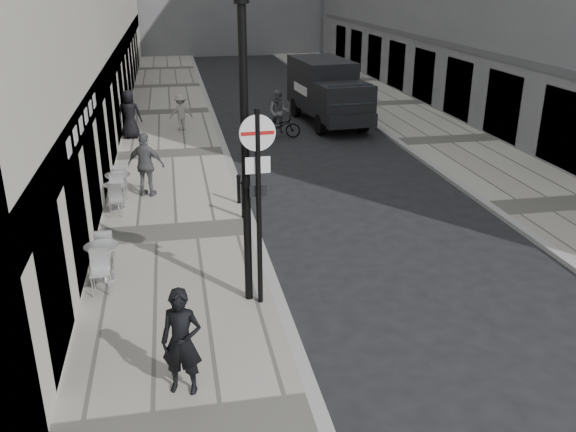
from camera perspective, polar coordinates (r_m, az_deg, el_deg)
name	(u,v)px	position (r m, az deg, el deg)	size (l,w,h in m)	color
sidewalk	(172,154)	(23.40, -10.77, 5.68)	(4.00, 60.00, 0.12)	#9E9B8F
far_sidewalk	(446,141)	(25.81, 14.58, 6.85)	(4.00, 60.00, 0.12)	#9E9B8F
walking_man	(182,342)	(9.81, -9.92, -11.53)	(0.66, 0.43, 1.80)	black
sign_post	(258,184)	(11.54, -2.79, 3.05)	(0.68, 0.11, 3.97)	black
lamppost	(245,138)	(11.46, -4.05, 7.32)	(0.27, 0.27, 6.10)	black
bollard_near	(244,201)	(16.61, -4.16, 1.45)	(0.13, 0.13, 1.01)	black
bollard_far	(239,190)	(17.76, -4.62, 2.47)	(0.11, 0.11, 0.82)	black
panel_van	(327,89)	(28.13, 3.66, 11.81)	(2.68, 6.07, 2.78)	black
cyclist	(279,119)	(25.59, -0.89, 9.05)	(1.93, 1.15, 1.96)	black
pedestrian_a	(146,165)	(18.63, -13.13, 4.68)	(1.13, 0.47, 1.93)	#55555A
pedestrian_b	(181,112)	(26.73, -10.00, 9.54)	(0.99, 0.57, 1.54)	#9A968E
pedestrian_c	(129,114)	(25.75, -14.62, 9.19)	(0.96, 0.62, 1.96)	black
cafe_table_near	(118,185)	(18.60, -15.59, 2.83)	(0.73, 1.65, 0.94)	silver
cafe_table_mid	(103,259)	(13.82, -16.95, -3.89)	(0.74, 1.66, 0.95)	silver
cafe_table_far	(117,194)	(17.94, -15.72, 2.02)	(0.68, 1.53, 0.87)	silver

